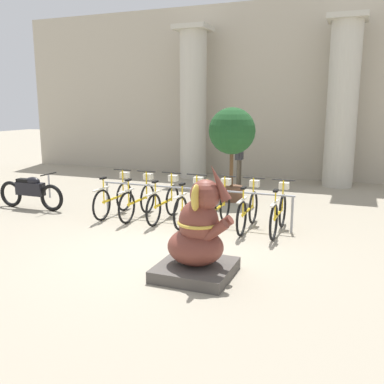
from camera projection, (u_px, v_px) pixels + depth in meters
The scene contains 16 objects.
ground_plane at pixel (167, 251), 7.59m from camera, with size 60.00×60.00×0.00m, color #9E937F.
building_facade at pixel (270, 92), 14.84m from camera, with size 20.00×0.20×6.00m.
column_left at pixel (193, 103), 14.88m from camera, with size 1.16×1.16×5.16m.
column_right at pixel (342, 102), 13.12m from camera, with size 1.16×1.16×5.16m.
bike_rack at pixel (192, 194), 9.35m from camera, with size 4.44×0.05×0.77m.
bicycle_0 at pixel (114, 198), 9.98m from camera, with size 0.48×1.69×1.03m.
bicycle_1 at pixel (138, 200), 9.75m from camera, with size 0.48×1.69×1.03m.
bicycle_2 at pixel (164, 202), 9.54m from camera, with size 0.48×1.69×1.03m.
bicycle_3 at pixel (190, 205), 9.27m from camera, with size 0.48×1.69×1.03m.
bicycle_4 at pixel (219, 207), 9.08m from camera, with size 0.48×1.69×1.03m.
bicycle_5 at pixel (248, 209), 8.86m from camera, with size 0.48×1.69×1.03m.
bicycle_6 at pixel (279, 213), 8.59m from camera, with size 0.48×1.69×1.03m.
elephant_statue at pixel (198, 239), 6.37m from camera, with size 1.11×1.11×1.74m.
motorcycle at pixel (31, 191), 10.57m from camera, with size 1.93×0.55×0.92m.
person_pedestrian at pixel (239, 154), 13.57m from camera, with size 0.23×0.47×1.70m.
potted_tree at pixel (232, 136), 11.28m from camera, with size 1.24×1.24×2.49m.
Camera 1 is at (3.06, -6.57, 2.54)m, focal length 40.00 mm.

